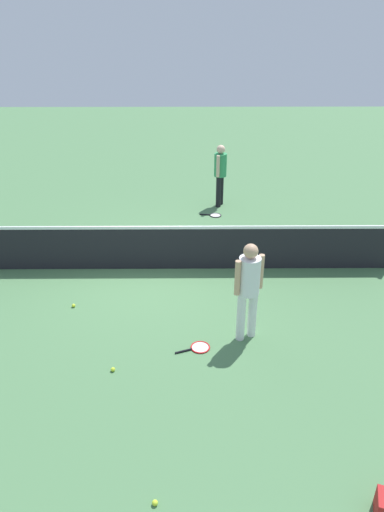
{
  "coord_description": "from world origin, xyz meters",
  "views": [
    {
      "loc": [
        0.82,
        -8.63,
        4.71
      ],
      "look_at": [
        0.88,
        -1.18,
        0.9
      ],
      "focal_mm": 32.74,
      "sensor_mm": 36.0,
      "label": 1
    }
  ],
  "objects_px": {
    "player_far_side": "(220,170)",
    "tennis_ball_near_player": "(155,503)",
    "tennis_racket_near_player": "(199,348)",
    "player_near_side": "(249,284)",
    "tennis_ball_midcourt": "(113,369)",
    "tennis_racket_far_player": "(214,215)",
    "tennis_ball_by_net": "(74,306)"
  },
  "relations": [
    {
      "from": "player_far_side",
      "to": "tennis_ball_near_player",
      "type": "bearing_deg",
      "value": -97.78
    },
    {
      "from": "tennis_racket_near_player",
      "to": "tennis_ball_near_player",
      "type": "xyz_separation_m",
      "value": [
        -0.53,
        -2.69,
        0.02
      ]
    },
    {
      "from": "player_near_side",
      "to": "player_far_side",
      "type": "distance_m",
      "value": 6.08
    },
    {
      "from": "player_near_side",
      "to": "tennis_racket_near_player",
      "type": "height_order",
      "value": "player_near_side"
    },
    {
      "from": "tennis_ball_near_player",
      "to": "tennis_ball_midcourt",
      "type": "bearing_deg",
      "value": 109.55
    },
    {
      "from": "player_far_side",
      "to": "tennis_racket_far_player",
      "type": "relative_size",
      "value": 2.82
    },
    {
      "from": "player_near_side",
      "to": "player_far_side",
      "type": "xyz_separation_m",
      "value": [
        -0.07,
        6.08,
        0.0
      ]
    },
    {
      "from": "player_far_side",
      "to": "tennis_ball_by_net",
      "type": "xyz_separation_m",
      "value": [
        -2.97,
        -5.17,
        -0.98
      ]
    },
    {
      "from": "tennis_ball_near_player",
      "to": "tennis_ball_by_net",
      "type": "xyz_separation_m",
      "value": [
        -1.73,
        3.89,
        0.0
      ]
    },
    {
      "from": "player_far_side",
      "to": "player_near_side",
      "type": "bearing_deg",
      "value": -89.34
    },
    {
      "from": "tennis_racket_near_player",
      "to": "player_near_side",
      "type": "bearing_deg",
      "value": 20.91
    },
    {
      "from": "tennis_ball_by_net",
      "to": "tennis_ball_midcourt",
      "type": "relative_size",
      "value": 1.0
    },
    {
      "from": "player_far_side",
      "to": "tennis_racket_near_player",
      "type": "bearing_deg",
      "value": -96.36
    },
    {
      "from": "player_near_side",
      "to": "player_far_side",
      "type": "height_order",
      "value": "same"
    },
    {
      "from": "tennis_racket_far_player",
      "to": "tennis_racket_near_player",
      "type": "bearing_deg",
      "value": -95.45
    },
    {
      "from": "player_near_side",
      "to": "tennis_racket_near_player",
      "type": "relative_size",
      "value": 2.81
    },
    {
      "from": "player_far_side",
      "to": "tennis_racket_near_player",
      "type": "xyz_separation_m",
      "value": [
        -0.71,
        -6.38,
        -1.0
      ]
    },
    {
      "from": "tennis_racket_near_player",
      "to": "tennis_racket_far_player",
      "type": "height_order",
      "value": "same"
    },
    {
      "from": "tennis_ball_midcourt",
      "to": "player_far_side",
      "type": "bearing_deg",
      "value": 73.82
    },
    {
      "from": "tennis_racket_far_player",
      "to": "tennis_ball_midcourt",
      "type": "relative_size",
      "value": 9.12
    },
    {
      "from": "player_far_side",
      "to": "tennis_racket_near_player",
      "type": "relative_size",
      "value": 2.81
    },
    {
      "from": "tennis_racket_near_player",
      "to": "tennis_ball_near_player",
      "type": "bearing_deg",
      "value": -101.11
    },
    {
      "from": "tennis_racket_near_player",
      "to": "tennis_ball_midcourt",
      "type": "height_order",
      "value": "tennis_ball_midcourt"
    },
    {
      "from": "player_near_side",
      "to": "tennis_ball_midcourt",
      "type": "distance_m",
      "value": 2.44
    },
    {
      "from": "player_far_side",
      "to": "tennis_ball_midcourt",
      "type": "bearing_deg",
      "value": -106.18
    },
    {
      "from": "player_near_side",
      "to": "tennis_ball_near_player",
      "type": "distance_m",
      "value": 3.4
    },
    {
      "from": "tennis_racket_near_player",
      "to": "tennis_ball_midcourt",
      "type": "relative_size",
      "value": 9.18
    },
    {
      "from": "tennis_ball_by_net",
      "to": "tennis_racket_far_player",
      "type": "bearing_deg",
      "value": 57.54
    },
    {
      "from": "tennis_ball_near_player",
      "to": "tennis_ball_by_net",
      "type": "height_order",
      "value": "same"
    },
    {
      "from": "tennis_ball_near_player",
      "to": "tennis_ball_by_net",
      "type": "bearing_deg",
      "value": 113.98
    },
    {
      "from": "player_near_side",
      "to": "player_far_side",
      "type": "bearing_deg",
      "value": 90.66
    },
    {
      "from": "player_near_side",
      "to": "tennis_ball_near_player",
      "type": "xyz_separation_m",
      "value": [
        -1.31,
        -2.99,
        -0.98
      ]
    }
  ]
}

